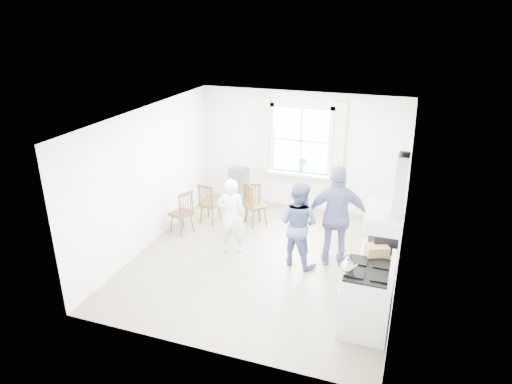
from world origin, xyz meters
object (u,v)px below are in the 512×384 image
Objects in this scene: stereo_stack at (383,241)px; windsor_chair_a at (252,198)px; person_right at (337,217)px; gas_stove at (366,299)px; windsor_chair_b at (207,200)px; windsor_chair_c at (184,208)px; low_cabinet at (376,276)px; person_mid at (298,224)px; person_left at (231,216)px.

stereo_stack reaches higher than windsor_chair_a.
person_right is (1.94, -1.14, 0.37)m from windsor_chair_a.
windsor_chair_a is (-2.76, 2.09, -0.52)m from stereo_stack.
windsor_chair_b is at bearing 146.05° from gas_stove.
windsor_chair_a is at bearing 42.99° from windsor_chair_c.
stereo_stack is (0.04, -0.02, 0.61)m from low_cabinet.
low_cabinet is at bearing 169.57° from person_mid.
low_cabinet is 2.77m from person_left.
person_mid is (-1.40, 0.70, 0.32)m from low_cabinet.
windsor_chair_c is (-1.07, -0.99, 0.02)m from windsor_chair_a.
windsor_chair_c is at bearing 154.53° from gas_stove.
windsor_chair_a is at bearing -29.59° from person_mid.
windsor_chair_c is at bearing -111.13° from windsor_chair_b.
person_left is 0.79× the size of person_right.
person_left is 0.93× the size of person_mid.
person_right reaches higher than windsor_chair_b.
windsor_chair_b is (-3.49, 2.35, 0.05)m from gas_stove.
person_mid is (2.16, -0.95, 0.23)m from windsor_chair_b.
low_cabinet is at bearing -15.79° from windsor_chair_c.
windsor_chair_b is at bearing -7.48° from person_mid.
person_left is at bearing 150.90° from gas_stove.
person_left is 1.89m from person_right.
low_cabinet is at bearing 148.43° from person_left.
person_left reaches higher than windsor_chair_a.
gas_stove reaches higher than low_cabinet.
stereo_stack reaches higher than windsor_chair_c.
person_left is at bearing 164.22° from stereo_stack.
person_left is at bearing -7.40° from person_right.
gas_stove is 1.23× the size of windsor_chair_c.
gas_stove reaches higher than windsor_chair_c.
person_mid is (1.25, -0.03, 0.05)m from person_left.
windsor_chair_a is 1.34m from person_left.
low_cabinet is 0.61m from stereo_stack.
windsor_chair_b is 0.97× the size of windsor_chair_c.
person_right is at bearing 130.91° from stereo_stack.
windsor_chair_c is 1.19m from person_left.
gas_stove reaches higher than windsor_chair_b.
gas_stove is at bearing 149.71° from person_mid.
low_cabinet is 3.94m from windsor_chair_c.
low_cabinet is at bearing -24.88° from windsor_chair_b.
stereo_stack is at bearing 80.97° from gas_stove.
stereo_stack is (0.11, 0.68, 0.57)m from gas_stove.
person_mid is at bearing 153.34° from low_cabinet.
windsor_chair_c is (-0.22, -0.58, 0.02)m from windsor_chair_b.
stereo_stack is 0.50× the size of windsor_chair_a.
low_cabinet is at bearing 117.22° from person_right.
stereo_stack is at bearing -30.98° from low_cabinet.
windsor_chair_a is at bearing 133.84° from gas_stove.
gas_stove is at bearing -99.03° from stereo_stack.
person_right reaches higher than stereo_stack.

